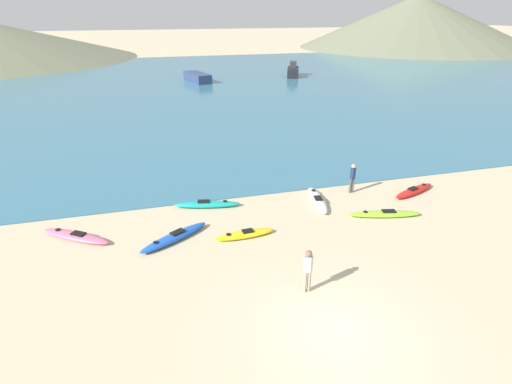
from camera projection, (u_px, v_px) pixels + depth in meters
ground_plane at (338, 334)px, 12.56m from camera, size 400.00×400.00×0.00m
bay_water at (184, 86)px, 52.36m from camera, size 160.00×70.00×0.06m
far_hill_midright at (416, 21)px, 100.42m from camera, size 58.08×58.08×12.48m
kayak_on_sand_0 at (245, 234)px, 17.83m from camera, size 2.74×0.76×0.31m
kayak_on_sand_1 at (207, 204)px, 20.48m from camera, size 3.40×1.30×0.37m
kayak_on_sand_2 at (76, 236)px, 17.64m from camera, size 3.23×2.51×0.34m
kayak_on_sand_3 at (414, 191)px, 22.01m from camera, size 3.17×1.68×0.36m
kayak_on_sand_4 at (317, 200)px, 20.95m from camera, size 1.17×3.18×0.37m
kayak_on_sand_5 at (385, 214)px, 19.57m from camera, size 3.59×1.39×0.32m
kayak_on_sand_6 at (175, 237)px, 17.55m from camera, size 3.30×2.35×0.37m
person_near_foreground at (308, 268)px, 14.03m from camera, size 0.35×0.30×1.74m
person_near_waterline at (353, 176)px, 21.77m from camera, size 0.34×0.25×1.68m
moored_boat_0 at (197, 77)px, 54.94m from camera, size 3.31×5.87×1.15m
moored_boat_2 at (293, 71)px, 59.06m from camera, size 3.07×4.71×2.12m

